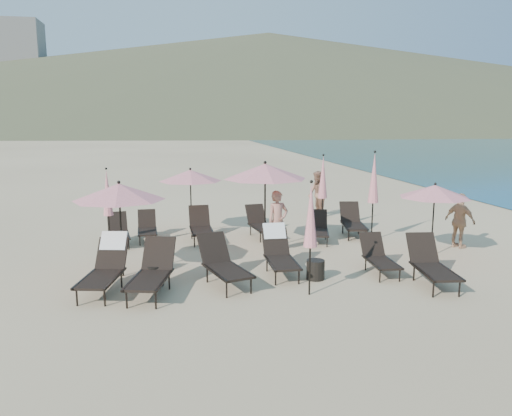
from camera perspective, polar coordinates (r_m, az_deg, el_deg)
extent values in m
plane|color=#D6BA8C|center=(11.66, 8.49, -8.18)|extent=(800.00, 800.00, 0.00)
cone|color=brown|center=(317.81, 1.43, 14.52)|extent=(690.00, 690.00, 55.00)
cone|color=brown|center=(391.86, 19.84, 11.43)|extent=(280.00, 280.00, 32.00)
cube|color=beige|center=(264.73, -25.45, 13.66)|extent=(22.00, 18.00, 48.00)
cube|color=beige|center=(323.49, -17.96, 12.45)|extent=(18.00, 16.00, 38.00)
cube|color=black|center=(10.91, -17.46, -7.79)|extent=(0.92, 1.39, 0.05)
cube|color=black|center=(11.60, -16.14, -5.02)|extent=(0.75, 0.61, 0.66)
cylinder|color=black|center=(10.59, -19.80, -9.56)|extent=(0.04, 0.04, 0.36)
cylinder|color=black|center=(11.56, -17.78, -7.78)|extent=(0.04, 0.04, 0.36)
cylinder|color=black|center=(10.40, -16.92, -9.76)|extent=(0.04, 0.04, 0.36)
cylinder|color=black|center=(11.39, -15.13, -7.91)|extent=(0.04, 0.04, 0.36)
cube|color=black|center=(11.06, -18.95, -7.56)|extent=(0.35, 1.42, 0.04)
cube|color=black|center=(10.85, -15.76, -7.73)|extent=(0.35, 1.42, 0.04)
cube|color=silver|center=(11.68, -15.96, -3.63)|extent=(0.63, 0.42, 0.40)
cube|color=black|center=(10.53, -12.19, -8.11)|extent=(0.98, 1.45, 0.06)
cube|color=black|center=(11.26, -11.05, -5.13)|extent=(0.78, 0.65, 0.68)
cylinder|color=black|center=(10.18, -14.58, -10.05)|extent=(0.04, 0.04, 0.38)
cylinder|color=black|center=(11.20, -12.78, -8.08)|extent=(0.04, 0.04, 0.38)
cylinder|color=black|center=(10.02, -11.39, -10.25)|extent=(0.04, 0.04, 0.38)
cylinder|color=black|center=(11.06, -9.89, -8.22)|extent=(0.04, 0.04, 0.38)
cube|color=black|center=(10.67, -13.85, -7.87)|extent=(0.39, 1.46, 0.04)
cube|color=black|center=(10.50, -10.35, -8.04)|extent=(0.39, 1.46, 0.04)
cube|color=black|center=(10.94, -3.16, -7.25)|extent=(1.00, 1.43, 0.05)
cube|color=black|center=(11.62, -4.88, -4.60)|extent=(0.78, 0.66, 0.67)
cylinder|color=black|center=(10.42, -3.38, -9.27)|extent=(0.04, 0.04, 0.37)
cylinder|color=black|center=(11.40, -5.60, -7.58)|extent=(0.04, 0.04, 0.37)
cylinder|color=black|center=(10.64, -0.58, -8.83)|extent=(0.04, 0.04, 0.37)
cylinder|color=black|center=(11.60, -3.00, -7.22)|extent=(0.04, 0.04, 0.37)
cube|color=black|center=(10.86, -4.85, -7.34)|extent=(0.45, 1.41, 0.04)
cube|color=black|center=(11.11, -1.73, -6.91)|extent=(0.45, 1.41, 0.04)
cube|color=black|center=(11.63, 3.04, -6.29)|extent=(0.65, 1.23, 0.05)
cube|color=black|center=(12.32, 2.24, -3.89)|extent=(0.64, 0.47, 0.63)
cylinder|color=black|center=(11.15, 2.26, -7.99)|extent=(0.04, 0.04, 0.35)
cylinder|color=black|center=(12.13, 1.26, -6.47)|extent=(0.04, 0.04, 0.35)
cylinder|color=black|center=(11.27, 4.92, -7.83)|extent=(0.04, 0.04, 0.35)
cylinder|color=black|center=(12.24, 3.71, -6.34)|extent=(0.04, 0.04, 0.35)
cube|color=black|center=(11.61, 1.51, -6.25)|extent=(0.06, 1.37, 0.04)
cube|color=black|center=(11.74, 4.45, -6.10)|extent=(0.06, 1.37, 0.04)
cube|color=silver|center=(12.40, 2.11, -2.65)|extent=(0.55, 0.29, 0.38)
cube|color=black|center=(12.12, 14.27, -6.11)|extent=(0.61, 1.11, 0.05)
cube|color=black|center=(12.70, 13.11, -4.07)|extent=(0.58, 0.44, 0.56)
cylinder|color=black|center=(11.68, 13.98, -7.55)|extent=(0.03, 0.03, 0.31)
cylinder|color=black|center=(12.51, 12.42, -6.30)|extent=(0.03, 0.03, 0.31)
cylinder|color=black|center=(11.85, 16.10, -7.39)|extent=(0.03, 0.03, 0.31)
cylinder|color=black|center=(12.67, 14.43, -6.16)|extent=(0.03, 0.03, 0.31)
cube|color=black|center=(12.06, 12.99, -6.09)|extent=(0.09, 1.22, 0.04)
cube|color=black|center=(12.26, 15.38, -5.94)|extent=(0.09, 1.22, 0.04)
cube|color=black|center=(11.57, 19.93, -6.90)|extent=(0.81, 1.35, 0.05)
cube|color=black|center=(12.25, 18.46, -4.35)|extent=(0.71, 0.56, 0.66)
cylinder|color=black|center=(11.06, 19.61, -8.71)|extent=(0.04, 0.04, 0.36)
cylinder|color=black|center=(12.03, 17.60, -7.08)|extent=(0.04, 0.04, 0.36)
cylinder|color=black|center=(11.28, 22.23, -8.52)|extent=(0.04, 0.04, 0.36)
cylinder|color=black|center=(12.23, 20.05, -6.93)|extent=(0.04, 0.04, 0.36)
cube|color=black|center=(11.50, 18.35, -6.86)|extent=(0.22, 1.43, 0.04)
cube|color=black|center=(11.74, 21.28, -6.69)|extent=(0.22, 1.43, 0.04)
cube|color=black|center=(14.92, -15.40, -3.08)|extent=(0.71, 1.16, 0.05)
cube|color=black|center=(15.59, -15.57, -1.51)|extent=(0.62, 0.49, 0.57)
cylinder|color=black|center=(14.51, -16.22, -4.16)|extent=(0.03, 0.03, 0.31)
cylinder|color=black|center=(15.43, -16.34, -3.32)|extent=(0.03, 0.03, 0.31)
cylinder|color=black|center=(14.53, -14.34, -4.05)|extent=(0.03, 0.03, 0.31)
cylinder|color=black|center=(15.44, -14.57, -3.22)|extent=(0.03, 0.03, 0.31)
cube|color=black|center=(14.96, -16.46, -3.06)|extent=(0.20, 1.23, 0.04)
cube|color=black|center=(14.98, -14.36, -2.94)|extent=(0.20, 1.23, 0.04)
cube|color=black|center=(15.31, -12.31, -2.66)|extent=(0.59, 1.08, 0.04)
cube|color=black|center=(15.95, -12.37, -1.19)|extent=(0.56, 0.42, 0.54)
cylinder|color=black|center=(14.92, -13.14, -3.65)|extent=(0.03, 0.03, 0.30)
cylinder|color=black|center=(15.80, -13.14, -2.88)|extent=(0.03, 0.03, 0.30)
cylinder|color=black|center=(14.92, -11.38, -3.58)|extent=(0.03, 0.03, 0.30)
cylinder|color=black|center=(15.80, -11.48, -2.81)|extent=(0.03, 0.03, 0.30)
cube|color=black|center=(15.35, -13.30, -2.63)|extent=(0.09, 1.19, 0.04)
cube|color=black|center=(15.36, -11.32, -2.55)|extent=(0.09, 1.19, 0.04)
cube|color=black|center=(14.92, -6.21, -2.63)|extent=(0.65, 1.23, 0.05)
cube|color=black|center=(15.66, -6.51, -0.90)|extent=(0.64, 0.47, 0.63)
cylinder|color=black|center=(14.45, -7.06, -3.82)|extent=(0.04, 0.04, 0.35)
cylinder|color=black|center=(15.46, -7.36, -2.89)|extent=(0.04, 0.04, 0.35)
cylinder|color=black|center=(14.50, -4.97, -3.73)|extent=(0.04, 0.04, 0.35)
cylinder|color=black|center=(15.51, -5.41, -2.81)|extent=(0.04, 0.04, 0.35)
cube|color=black|center=(14.94, -7.39, -2.59)|extent=(0.07, 1.37, 0.04)
cube|color=black|center=(15.00, -5.07, -2.50)|extent=(0.07, 1.37, 0.04)
cube|color=black|center=(14.90, 7.15, -2.82)|extent=(0.83, 1.20, 0.05)
cube|color=black|center=(15.56, 7.09, -1.26)|extent=(0.65, 0.54, 0.56)
cylinder|color=black|center=(14.49, 6.26, -3.83)|extent=(0.03, 0.03, 0.31)
cylinder|color=black|center=(15.40, 6.21, -3.00)|extent=(0.03, 0.03, 0.31)
cylinder|color=black|center=(14.51, 8.13, -3.86)|extent=(0.03, 0.03, 0.31)
cylinder|color=black|center=(15.41, 7.96, -3.02)|extent=(0.03, 0.03, 0.31)
cube|color=black|center=(14.94, 6.11, -2.73)|extent=(0.36, 1.19, 0.04)
cube|color=black|center=(14.95, 8.19, -2.76)|extent=(0.36, 1.19, 0.04)
cube|color=black|center=(15.89, 11.15, -1.99)|extent=(0.82, 1.29, 0.05)
cube|color=black|center=(16.61, 10.65, -0.40)|extent=(0.69, 0.56, 0.62)
cylinder|color=black|center=(15.40, 10.54, -3.04)|extent=(0.04, 0.04, 0.34)
cylinder|color=black|center=(16.39, 9.88, -2.22)|extent=(0.04, 0.04, 0.34)
cylinder|color=black|center=(15.51, 12.43, -3.02)|extent=(0.04, 0.04, 0.34)
cylinder|color=black|center=(16.49, 11.66, -2.20)|extent=(0.04, 0.04, 0.34)
cube|color=black|center=(15.88, 10.05, -1.92)|extent=(0.28, 1.34, 0.04)
cube|color=black|center=(16.00, 12.18, -1.91)|extent=(0.28, 1.34, 0.04)
cube|color=black|center=(15.77, 11.15, -2.12)|extent=(0.80, 1.25, 0.05)
cube|color=black|center=(16.47, 10.66, -0.56)|extent=(0.67, 0.54, 0.60)
cylinder|color=black|center=(15.30, 10.55, -3.15)|extent=(0.04, 0.04, 0.33)
cylinder|color=black|center=(16.26, 9.90, -2.34)|extent=(0.04, 0.04, 0.33)
cylinder|color=black|center=(15.40, 12.41, -3.13)|extent=(0.04, 0.04, 0.33)
cylinder|color=black|center=(16.35, 11.65, -2.32)|extent=(0.04, 0.04, 0.33)
cube|color=black|center=(15.76, 10.08, -2.05)|extent=(0.27, 1.30, 0.04)
cube|color=black|center=(15.88, 12.15, -2.04)|extent=(0.27, 1.30, 0.04)
cube|color=black|center=(15.38, 0.83, -2.25)|extent=(0.74, 1.22, 0.05)
cube|color=black|center=(16.04, -0.05, -0.69)|extent=(0.65, 0.51, 0.59)
cylinder|color=black|center=(14.90, 0.50, -3.35)|extent=(0.03, 0.03, 0.33)
cylinder|color=black|center=(15.82, -0.62, -2.54)|extent=(0.03, 0.03, 0.33)
cylinder|color=black|center=(15.06, 2.31, -3.21)|extent=(0.03, 0.03, 0.33)
cylinder|color=black|center=(15.97, 1.10, -2.42)|extent=(0.03, 0.03, 0.33)
cube|color=black|center=(15.34, -0.25, -2.25)|extent=(0.21, 1.29, 0.04)
cube|color=black|center=(15.51, 1.78, -2.11)|extent=(0.21, 1.29, 0.04)
cylinder|color=black|center=(12.00, -15.16, -2.69)|extent=(0.04, 0.04, 2.10)
cone|color=pink|center=(11.83, -15.37, 1.80)|extent=(2.10, 2.10, 0.38)
sphere|color=black|center=(11.80, -15.42, 2.86)|extent=(0.08, 0.08, 0.08)
cylinder|color=black|center=(13.94, 1.03, -0.09)|extent=(0.05, 0.05, 2.33)
cone|color=pink|center=(13.79, 1.05, 4.22)|extent=(2.33, 2.33, 0.42)
sphere|color=black|center=(13.77, 1.05, 5.22)|extent=(0.09, 0.09, 0.09)
cylinder|color=black|center=(14.06, 19.56, -1.58)|extent=(0.04, 0.04, 1.85)
cone|color=pink|center=(13.92, 19.76, 1.81)|extent=(1.85, 1.85, 0.34)
sphere|color=black|center=(13.89, 19.81, 2.60)|extent=(0.07, 0.07, 0.07)
cylinder|color=black|center=(16.00, -7.44, 0.53)|extent=(0.04, 0.04, 1.98)
cone|color=pink|center=(15.87, -7.52, 3.71)|extent=(1.98, 1.98, 0.36)
sphere|color=black|center=(15.85, -7.53, 4.45)|extent=(0.08, 0.08, 0.08)
cylinder|color=black|center=(10.54, 6.15, -7.15)|extent=(0.04, 0.04, 1.04)
cone|color=pink|center=(10.25, 6.28, -0.82)|extent=(0.28, 0.28, 1.33)
sphere|color=black|center=(10.15, 6.35, 3.02)|extent=(0.07, 0.07, 0.07)
cylinder|color=black|center=(15.46, 13.12, -1.52)|extent=(0.04, 0.04, 1.17)
cone|color=pink|center=(15.25, 13.32, 3.37)|extent=(0.32, 0.32, 1.49)
sphere|color=black|center=(15.18, 13.44, 6.27)|extent=(0.07, 0.07, 0.07)
cylinder|color=black|center=(14.54, -16.40, -2.74)|extent=(0.04, 0.04, 1.00)
cone|color=pink|center=(14.34, -16.63, 1.69)|extent=(0.27, 0.27, 1.27)
sphere|color=black|center=(14.26, -16.76, 4.34)|extent=(0.06, 0.06, 0.06)
cylinder|color=black|center=(16.56, 7.56, -0.72)|extent=(0.04, 0.04, 1.08)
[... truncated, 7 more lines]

